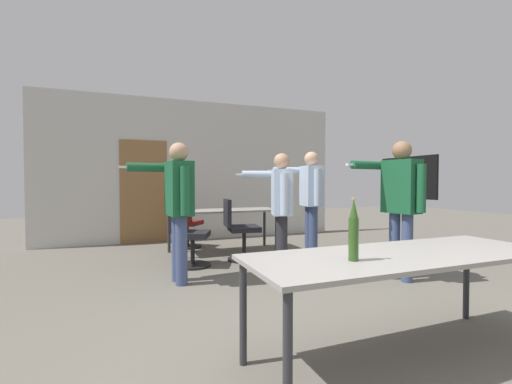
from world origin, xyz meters
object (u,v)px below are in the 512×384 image
at_px(person_left_plaid, 310,194).
at_px(office_chair_far_right, 239,231).
at_px(person_right_polo, 400,196).
at_px(beer_bottle, 354,231).
at_px(tv_screen, 408,197).
at_px(person_center_tall, 281,201).
at_px(office_chair_near_pushed, 187,237).
at_px(office_chair_side_rolled, 185,225).
at_px(person_far_watching, 178,199).

xyz_separation_m(person_left_plaid, office_chair_far_right, (-1.17, 0.15, -0.57)).
height_order(person_right_polo, beer_bottle, person_right_polo).
relative_size(tv_screen, beer_bottle, 4.12).
bearing_deg(person_center_tall, office_chair_near_pushed, 73.22).
bearing_deg(person_left_plaid, person_center_tall, 140.25).
bearing_deg(office_chair_side_rolled, office_chair_near_pushed, -60.42).
relative_size(person_far_watching, beer_bottle, 4.34).
relative_size(person_left_plaid, person_far_watching, 1.01).
bearing_deg(office_chair_side_rolled, person_center_tall, -29.10).
xyz_separation_m(person_far_watching, office_chair_near_pushed, (0.25, 0.78, -0.58)).
distance_m(person_center_tall, beer_bottle, 2.50).
distance_m(person_far_watching, office_chair_side_rolled, 2.28).
bearing_deg(person_right_polo, person_left_plaid, 3.18).
distance_m(office_chair_side_rolled, beer_bottle, 4.61).
distance_m(person_left_plaid, person_center_tall, 1.13).
bearing_deg(tv_screen, office_chair_near_pushed, -105.86).
xyz_separation_m(office_chair_near_pushed, beer_bottle, (0.46, -3.20, 0.49)).
distance_m(person_center_tall, office_chair_far_right, 1.05).
bearing_deg(person_far_watching, person_right_polo, -114.30).
bearing_deg(person_right_polo, office_chair_side_rolled, 26.14).
height_order(person_left_plaid, office_chair_side_rolled, person_left_plaid).
xyz_separation_m(person_right_polo, beer_bottle, (-1.87, -1.54, -0.12)).
xyz_separation_m(office_chair_side_rolled, office_chair_near_pushed, (-0.21, -1.37, 0.00)).
relative_size(person_far_watching, person_right_polo, 0.98).
height_order(tv_screen, office_chair_far_right, tv_screen).
bearing_deg(office_chair_far_right, tv_screen, 75.01).
bearing_deg(person_center_tall, person_right_polo, -107.33).
distance_m(person_center_tall, office_chair_near_pushed, 1.46).
distance_m(office_chair_far_right, office_chair_near_pushed, 0.82).
xyz_separation_m(person_right_polo, office_chair_far_right, (-1.51, 1.75, -0.59)).
bearing_deg(person_far_watching, office_chair_far_right, -56.45).
bearing_deg(office_chair_far_right, beer_bottle, 1.29).
distance_m(tv_screen, person_right_polo, 1.16).
height_order(person_right_polo, office_chair_side_rolled, person_right_polo).
height_order(person_center_tall, office_chair_far_right, person_center_tall).
bearing_deg(person_left_plaid, tv_screen, -113.33).
height_order(person_left_plaid, office_chair_far_right, person_left_plaid).
bearing_deg(person_left_plaid, person_right_polo, -156.79).
height_order(person_center_tall, beer_bottle, person_center_tall).
height_order(person_left_plaid, person_far_watching, person_left_plaid).
distance_m(person_left_plaid, person_right_polo, 1.63).
bearing_deg(person_far_watching, beer_bottle, -169.08).
distance_m(office_chair_side_rolled, office_chair_near_pushed, 1.39).
bearing_deg(office_chair_side_rolled, person_right_polo, -16.91).
height_order(tv_screen, beer_bottle, tv_screen).
bearing_deg(beer_bottle, office_chair_far_right, 83.73).
bearing_deg(office_chair_far_right, person_right_polo, 48.43).
distance_m(person_far_watching, office_chair_far_right, 1.48).
relative_size(office_chair_far_right, beer_bottle, 2.45).
relative_size(person_right_polo, office_chair_far_right, 1.81).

